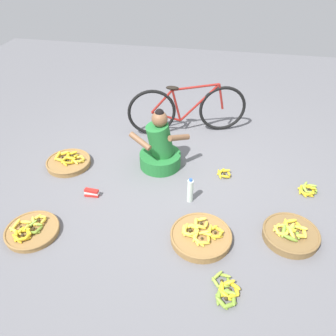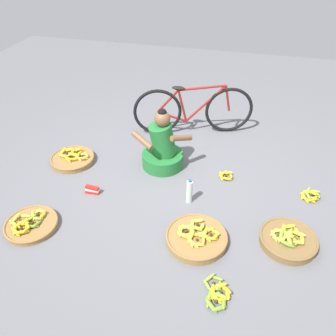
{
  "view_description": "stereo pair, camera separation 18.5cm",
  "coord_description": "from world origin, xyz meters",
  "px_view_note": "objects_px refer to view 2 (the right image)",
  "views": [
    {
      "loc": [
        0.57,
        -3.18,
        2.62
      ],
      "look_at": [
        0.0,
        -0.2,
        0.35
      ],
      "focal_mm": 36.79,
      "sensor_mm": 36.0,
      "label": 1
    },
    {
      "loc": [
        0.75,
        -3.14,
        2.62
      ],
      "look_at": [
        0.0,
        -0.2,
        0.35
      ],
      "focal_mm": 36.79,
      "sensor_mm": 36.0,
      "label": 2
    }
  ],
  "objects_px": {
    "bicycle_leaning": "(193,110)",
    "banana_basket_back_left": "(73,159)",
    "banana_basket_front_left": "(196,237)",
    "banana_basket_back_center": "(31,224)",
    "loose_bananas_near_vendor": "(218,294)",
    "banana_basket_front_right": "(288,240)",
    "loose_bananas_mid_left": "(226,175)",
    "vendor_woman_front": "(163,149)",
    "loose_bananas_back_right": "(311,196)",
    "packet_carton_stack": "(92,190)",
    "water_bottle": "(189,191)"
  },
  "relations": [
    {
      "from": "bicycle_leaning",
      "to": "banana_basket_back_left",
      "type": "bearing_deg",
      "value": -140.63
    },
    {
      "from": "bicycle_leaning",
      "to": "banana_basket_front_left",
      "type": "bearing_deg",
      "value": -77.89
    },
    {
      "from": "banana_basket_back_center",
      "to": "banana_basket_back_left",
      "type": "relative_size",
      "value": 0.97
    },
    {
      "from": "loose_bananas_near_vendor",
      "to": "banana_basket_back_left",
      "type": "bearing_deg",
      "value": 144.42
    },
    {
      "from": "banana_basket_front_right",
      "to": "loose_bananas_mid_left",
      "type": "relative_size",
      "value": 2.81
    },
    {
      "from": "vendor_woman_front",
      "to": "bicycle_leaning",
      "type": "distance_m",
      "value": 0.94
    },
    {
      "from": "vendor_woman_front",
      "to": "loose_bananas_back_right",
      "type": "relative_size",
      "value": 3.07
    },
    {
      "from": "banana_basket_back_left",
      "to": "loose_bananas_back_right",
      "type": "xyz_separation_m",
      "value": [
        2.94,
        0.02,
        -0.02
      ]
    },
    {
      "from": "vendor_woman_front",
      "to": "loose_bananas_mid_left",
      "type": "height_order",
      "value": "vendor_woman_front"
    },
    {
      "from": "vendor_woman_front",
      "to": "bicycle_leaning",
      "type": "xyz_separation_m",
      "value": [
        0.21,
        0.91,
        0.1
      ]
    },
    {
      "from": "bicycle_leaning",
      "to": "banana_basket_front_right",
      "type": "distance_m",
      "value": 2.3
    },
    {
      "from": "bicycle_leaning",
      "to": "packet_carton_stack",
      "type": "height_order",
      "value": "bicycle_leaning"
    },
    {
      "from": "banana_basket_back_center",
      "to": "banana_basket_back_left",
      "type": "distance_m",
      "value": 1.18
    },
    {
      "from": "bicycle_leaning",
      "to": "loose_bananas_back_right",
      "type": "height_order",
      "value": "bicycle_leaning"
    },
    {
      "from": "loose_bananas_mid_left",
      "to": "water_bottle",
      "type": "xyz_separation_m",
      "value": [
        -0.35,
        -0.54,
        0.11
      ]
    },
    {
      "from": "banana_basket_front_left",
      "to": "loose_bananas_mid_left",
      "type": "distance_m",
      "value": 1.1
    },
    {
      "from": "packet_carton_stack",
      "to": "bicycle_leaning",
      "type": "bearing_deg",
      "value": 62.25
    },
    {
      "from": "loose_bananas_near_vendor",
      "to": "loose_bananas_back_right",
      "type": "xyz_separation_m",
      "value": [
        0.86,
        1.51,
        -0.0
      ]
    },
    {
      "from": "vendor_woman_front",
      "to": "loose_bananas_near_vendor",
      "type": "xyz_separation_m",
      "value": [
        0.93,
        -1.7,
        -0.23
      ]
    },
    {
      "from": "bicycle_leaning",
      "to": "banana_basket_back_center",
      "type": "relative_size",
      "value": 3.02
    },
    {
      "from": "vendor_woman_front",
      "to": "bicycle_leaning",
      "type": "relative_size",
      "value": 0.49
    },
    {
      "from": "water_bottle",
      "to": "banana_basket_front_left",
      "type": "bearing_deg",
      "value": -71.47
    },
    {
      "from": "loose_bananas_back_right",
      "to": "banana_basket_back_center",
      "type": "bearing_deg",
      "value": -157.22
    },
    {
      "from": "banana_basket_front_right",
      "to": "banana_basket_back_left",
      "type": "bearing_deg",
      "value": 164.36
    },
    {
      "from": "loose_bananas_back_right",
      "to": "loose_bananas_mid_left",
      "type": "distance_m",
      "value": 0.98
    },
    {
      "from": "banana_basket_front_left",
      "to": "banana_basket_back_left",
      "type": "distance_m",
      "value": 2.03
    },
    {
      "from": "banana_basket_front_left",
      "to": "packet_carton_stack",
      "type": "xyz_separation_m",
      "value": [
        -1.3,
        0.43,
        -0.01
      ]
    },
    {
      "from": "loose_bananas_mid_left",
      "to": "loose_bananas_back_right",
      "type": "bearing_deg",
      "value": -7.9
    },
    {
      "from": "loose_bananas_back_right",
      "to": "packet_carton_stack",
      "type": "distance_m",
      "value": 2.5
    },
    {
      "from": "bicycle_leaning",
      "to": "loose_bananas_mid_left",
      "type": "xyz_separation_m",
      "value": [
        0.61,
        -0.96,
        -0.33
      ]
    },
    {
      "from": "loose_bananas_near_vendor",
      "to": "banana_basket_front_right",
      "type": "bearing_deg",
      "value": 51.71
    },
    {
      "from": "bicycle_leaning",
      "to": "loose_bananas_near_vendor",
      "type": "relative_size",
      "value": 4.33
    },
    {
      "from": "banana_basket_back_left",
      "to": "water_bottle",
      "type": "bearing_deg",
      "value": -13.32
    },
    {
      "from": "water_bottle",
      "to": "banana_basket_front_right",
      "type": "bearing_deg",
      "value": -19.07
    },
    {
      "from": "vendor_woman_front",
      "to": "banana_basket_front_right",
      "type": "bearing_deg",
      "value": -32.2
    },
    {
      "from": "bicycle_leaning",
      "to": "packet_carton_stack",
      "type": "xyz_separation_m",
      "value": [
        -0.86,
        -1.63,
        -0.31
      ]
    },
    {
      "from": "banana_basket_front_right",
      "to": "loose_bananas_mid_left",
      "type": "distance_m",
      "value": 1.14
    },
    {
      "from": "loose_bananas_back_right",
      "to": "vendor_woman_front",
      "type": "bearing_deg",
      "value": 173.9
    },
    {
      "from": "banana_basket_front_left",
      "to": "loose_bananas_near_vendor",
      "type": "relative_size",
      "value": 1.61
    },
    {
      "from": "loose_bananas_near_vendor",
      "to": "loose_bananas_back_right",
      "type": "height_order",
      "value": "loose_bananas_near_vendor"
    },
    {
      "from": "banana_basket_front_left",
      "to": "banana_basket_back_center",
      "type": "xyz_separation_m",
      "value": [
        -1.69,
        -0.23,
        -0.01
      ]
    },
    {
      "from": "packet_carton_stack",
      "to": "vendor_woman_front",
      "type": "bearing_deg",
      "value": 48.0
    },
    {
      "from": "bicycle_leaning",
      "to": "loose_bananas_mid_left",
      "type": "relative_size",
      "value": 8.26
    },
    {
      "from": "vendor_woman_front",
      "to": "loose_bananas_mid_left",
      "type": "xyz_separation_m",
      "value": [
        0.82,
        -0.06,
        -0.23
      ]
    },
    {
      "from": "banana_basket_back_center",
      "to": "packet_carton_stack",
      "type": "relative_size",
      "value": 3.3
    },
    {
      "from": "bicycle_leaning",
      "to": "water_bottle",
      "type": "bearing_deg",
      "value": -80.36
    },
    {
      "from": "loose_bananas_near_vendor",
      "to": "loose_bananas_mid_left",
      "type": "xyz_separation_m",
      "value": [
        -0.12,
        1.65,
        0.0
      ]
    },
    {
      "from": "packet_carton_stack",
      "to": "loose_bananas_back_right",
      "type": "bearing_deg",
      "value": 12.27
    },
    {
      "from": "loose_bananas_near_vendor",
      "to": "packet_carton_stack",
      "type": "relative_size",
      "value": 2.3
    },
    {
      "from": "banana_basket_back_center",
      "to": "loose_bananas_near_vendor",
      "type": "distance_m",
      "value": 2.0
    }
  ]
}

